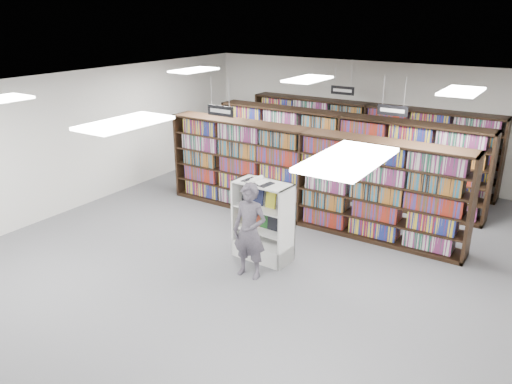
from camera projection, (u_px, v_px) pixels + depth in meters
The scene contains 18 objects.
floor at pixel (255, 255), 9.71m from camera, with size 12.00×12.00×0.00m, color #57575C.
ceiling at pixel (255, 90), 8.61m from camera, with size 10.00×12.00×0.10m, color white.
wall_back at pixel (372, 120), 13.89m from camera, with size 10.00×0.10×3.20m, color silver.
wall_left at pixel (76, 141), 11.70m from camera, with size 0.10×12.00×3.20m, color silver.
bookshelf_row_near at pixel (304, 177), 10.93m from camera, with size 7.00×0.60×2.10m.
bookshelf_row_mid at pixel (341, 156), 12.50m from camera, with size 7.00×0.60×2.10m.
bookshelf_row_far at pixel (366, 142), 13.85m from camera, with size 7.00×0.60×2.10m.
aisle_sign_left at pixel (220, 110), 10.39m from camera, with size 0.65×0.02×0.80m.
aisle_sign_right at pixel (393, 109), 10.44m from camera, with size 0.65×0.02×0.80m.
aisle_sign_center at pixel (343, 90), 13.04m from camera, with size 0.65×0.02×0.80m.
troffer_front_center at pixel (125, 123), 6.25m from camera, with size 0.60×1.20×0.04m, color white.
troffer_front_right at pixel (348, 159), 4.73m from camera, with size 0.60×1.20×0.04m, color white.
troffer_back_left at pixel (194, 70), 11.73m from camera, with size 0.60×1.20×0.04m, color white.
troffer_back_center at pixel (308, 79), 10.20m from camera, with size 0.60×1.20×0.04m, color white.
troffer_back_right at pixel (462, 91), 8.67m from camera, with size 0.60×1.20×0.04m, color white.
endcap_display at pixel (264, 233), 9.47m from camera, with size 1.12×0.60×1.53m.
open_book at pixel (257, 181), 9.09m from camera, with size 0.60×0.40×0.13m.
shopper at pixel (250, 231), 8.68m from camera, with size 0.63×0.42×1.74m, color #544E5A.
Camera 1 is at (4.73, -7.29, 4.49)m, focal length 35.00 mm.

